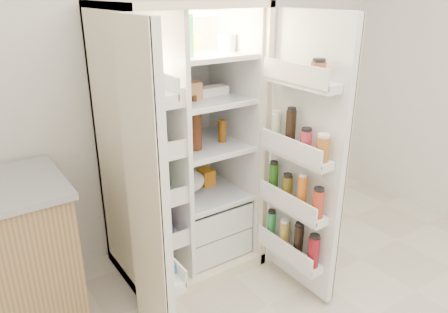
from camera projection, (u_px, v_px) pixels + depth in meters
wall_back at (176, 66)px, 3.03m from camera, size 4.00×0.02×2.70m
refrigerator at (181, 164)px, 2.89m from camera, size 0.92×0.70×1.80m
freezer_door at (148, 198)px, 2.11m from camera, size 0.15×0.40×1.72m
fridge_door at (304, 165)px, 2.56m from camera, size 0.17×0.58×1.72m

